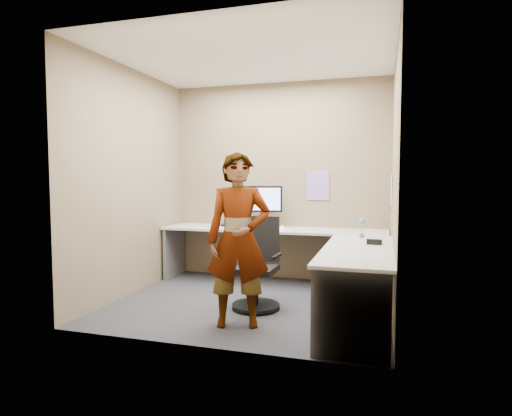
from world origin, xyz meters
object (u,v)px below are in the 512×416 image
(desk, at_px, (296,247))
(person, at_px, (239,240))
(monitor, at_px, (263,201))
(office_chair, at_px, (258,271))

(desk, height_order, person, person)
(monitor, distance_m, office_chair, 1.35)
(monitor, height_order, person, person)
(desk, distance_m, person, 1.17)
(monitor, bearing_deg, person, -93.71)
(desk, relative_size, office_chair, 3.10)
(desk, bearing_deg, office_chair, -122.12)
(person, bearing_deg, monitor, 80.73)
(monitor, distance_m, person, 1.75)
(office_chair, relative_size, person, 0.59)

